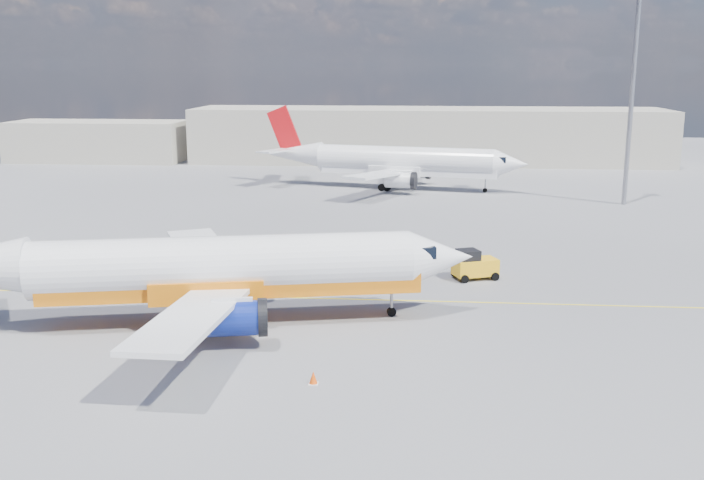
# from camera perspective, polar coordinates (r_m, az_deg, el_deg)

# --- Properties ---
(ground) EXTENTS (240.00, 240.00, 0.00)m
(ground) POSITION_cam_1_polar(r_m,az_deg,el_deg) (46.39, 0.01, -5.41)
(ground) COLOR #5B5B60
(ground) RESTS_ON ground
(taxi_line) EXTENTS (70.00, 0.15, 0.01)m
(taxi_line) POSITION_cam_1_polar(r_m,az_deg,el_deg) (49.24, 0.31, -4.33)
(taxi_line) COLOR yellow
(taxi_line) RESTS_ON ground
(terminal_main) EXTENTS (70.00, 14.00, 8.00)m
(terminal_main) POSITION_cam_1_polar(r_m,az_deg,el_deg) (119.40, 5.52, 7.59)
(terminal_main) COLOR #A7A090
(terminal_main) RESTS_ON ground
(terminal_annex) EXTENTS (26.00, 10.00, 6.00)m
(terminal_annex) POSITION_cam_1_polar(r_m,az_deg,el_deg) (126.29, -17.97, 6.86)
(terminal_annex) COLOR #A7A090
(terminal_annex) RESTS_ON ground
(main_jet) EXTENTS (32.05, 24.65, 9.67)m
(main_jet) POSITION_cam_1_polar(r_m,az_deg,el_deg) (44.52, -10.57, -2.08)
(main_jet) COLOR white
(main_jet) RESTS_ON ground
(second_jet) EXTENTS (31.73, 24.47, 9.57)m
(second_jet) POSITION_cam_1_polar(r_m,az_deg,el_deg) (92.90, 3.28, 5.70)
(second_jet) COLOR white
(second_jet) RESTS_ON ground
(gse_tug) EXTENTS (3.30, 2.71, 2.09)m
(gse_tug) POSITION_cam_1_polar(r_m,az_deg,el_deg) (54.22, 8.85, -1.81)
(gse_tug) COLOR black
(gse_tug) RESTS_ON ground
(traffic_cone) EXTENTS (0.44, 0.44, 0.62)m
(traffic_cone) POSITION_cam_1_polar(r_m,az_deg,el_deg) (36.60, -2.83, -9.98)
(traffic_cone) COLOR white
(traffic_cone) RESTS_ON ground
(floodlight_mast) EXTENTS (1.63, 1.63, 22.29)m
(floodlight_mast) POSITION_cam_1_polar(r_m,az_deg,el_deg) (86.23, 19.79, 11.24)
(floodlight_mast) COLOR gray
(floodlight_mast) RESTS_ON ground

